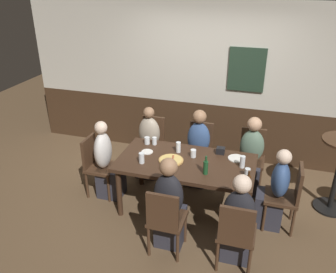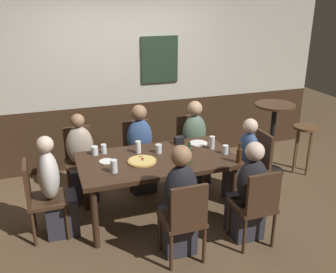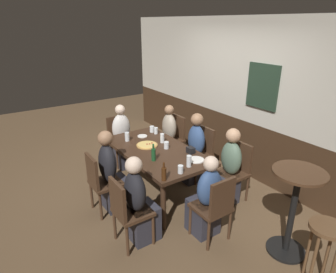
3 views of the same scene
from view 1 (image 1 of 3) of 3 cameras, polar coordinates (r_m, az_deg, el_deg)
The scene contains 30 objects.
ground_plane at distance 4.98m, azimuth 2.71°, elevation -11.45°, with size 12.00×12.00×0.00m, color brown.
wall_back at distance 5.84m, azimuth 7.13°, elevation 8.54°, with size 6.40×0.13×2.60m.
dining_table at distance 4.61m, azimuth 2.88°, elevation -4.85°, with size 1.78×0.95×0.74m.
chair_mid_near at distance 4.00m, azimuth -0.43°, elevation -13.13°, with size 0.40×0.40×0.88m.
chair_head_east at distance 4.62m, azimuth 18.90°, elevation -8.79°, with size 0.40×0.40×0.88m.
chair_right_near at distance 3.89m, azimuth 11.03°, elevation -15.01°, with size 0.40×0.40×0.88m.
chair_head_west at distance 5.12m, azimuth -11.48°, elevation -4.21°, with size 0.40×0.40×0.88m.
chair_mid_far at distance 5.45m, azimuth 5.17°, elevation -1.82°, with size 0.40×0.40×0.88m.
chair_right_far at distance 5.37m, azimuth 13.35°, elevation -2.90°, with size 0.40×0.40×0.88m.
chair_left_far at distance 5.64m, azimuth -2.61°, elevation -0.75°, with size 0.40×0.40×0.88m.
person_mid_near at distance 4.11m, azimuth 0.26°, elevation -11.69°, with size 0.34×0.37×1.19m.
person_head_east at distance 4.63m, azimuth 16.78°, elevation -8.99°, with size 0.37×0.34×1.09m.
person_right_near at distance 4.03m, azimuth 11.29°, elevation -13.78°, with size 0.34×0.37×1.13m.
person_head_west at distance 5.06m, azimuth -9.83°, elevation -4.64°, with size 0.37×0.34×1.15m.
person_mid_far at distance 5.31m, azimuth 4.80°, elevation -2.62°, with size 0.34×0.37×1.16m.
person_right_far at distance 5.24m, azimuth 13.18°, elevation -3.83°, with size 0.34×0.37×1.14m.
person_left_far at distance 5.52m, azimuth -3.17°, elevation -1.76°, with size 0.34×0.37×1.12m.
pizza at distance 4.57m, azimuth 0.49°, elevation -3.83°, with size 0.32×0.32×0.03m.
pint_glass_stout at distance 4.66m, azimuth 4.12°, elevation -2.79°, with size 0.07×0.07×0.11m.
beer_glass_tall at distance 4.76m, azimuth 1.68°, elevation -1.85°, with size 0.06×0.06×0.15m.
pint_glass_pale at distance 4.97m, azimuth -2.20°, elevation -0.79°, with size 0.06×0.06×0.11m.
tumbler_water at distance 4.51m, azimuth -4.30°, elevation -3.58°, with size 0.07×0.07×0.14m.
tumbler_short at distance 4.50m, azimuth 11.97°, elevation -4.16°, with size 0.06×0.06×0.16m.
pint_glass_amber at distance 4.34m, azimuth 12.73°, elevation -5.79°, with size 0.07×0.07×0.10m.
highball_clear at distance 5.00m, azimuth -3.42°, elevation -0.72°, with size 0.08×0.08×0.10m.
beer_bottle_green at distance 4.28m, azimuth 6.12°, elevation -4.95°, with size 0.06×0.06×0.24m.
beer_bottle_brown at distance 4.09m, azimuth 12.85°, elevation -7.19°, with size 0.06×0.06×0.23m.
plate_white_large at distance 4.71m, azimuth 11.06°, elevation -3.51°, with size 0.23×0.23×0.01m, color white.
plate_white_small at distance 4.79m, azimuth -3.40°, elevation -2.50°, with size 0.16×0.16×0.01m, color white.
condiment_caddy at distance 4.78m, azimuth 8.52°, elevation -2.27°, with size 0.11×0.09×0.09m, color black.
Camera 1 is at (0.94, -3.86, 3.00)m, focal length 37.59 mm.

